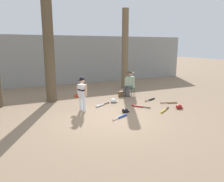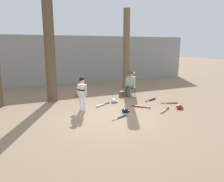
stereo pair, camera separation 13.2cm
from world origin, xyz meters
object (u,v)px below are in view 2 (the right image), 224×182
at_px(young_ballplayer, 82,92).
at_px(bat_red_barrel, 139,106).
at_px(folding_stool, 131,88).
at_px(handbag_beside_stool, 123,94).
at_px(bat_yellow_trainer, 164,111).
at_px(bat_blue_youth, 121,117).
at_px(batting_helmet_white, 114,101).
at_px(seated_spectator, 130,83).
at_px(bat_black_composite, 152,99).
at_px(batting_helmet_red, 179,107).
at_px(tree_near_player, 49,40).
at_px(bat_wood_tan, 172,103).
at_px(batting_helmet_black, 125,111).
at_px(tree_behind_spectator, 126,54).
at_px(bat_aluminum_silver, 101,105).

bearing_deg(young_ballplayer, bat_red_barrel, -12.30).
relative_size(folding_stool, handbag_beside_stool, 1.63).
bearing_deg(bat_yellow_trainer, bat_blue_youth, 178.01).
bearing_deg(batting_helmet_white, seated_spectator, 33.80).
xyz_separation_m(young_ballplayer, bat_black_composite, (3.33, 0.24, -0.71)).
bearing_deg(bat_red_barrel, batting_helmet_red, -32.93).
distance_m(tree_near_player, handbag_beside_stool, 4.17).
xyz_separation_m(handbag_beside_stool, bat_yellow_trainer, (0.30, -2.83, -0.10)).
bearing_deg(bat_wood_tan, seated_spectator, 114.24).
bearing_deg(tree_near_player, batting_helmet_red, -37.20).
relative_size(tree_near_player, batting_helmet_black, 20.82).
distance_m(bat_wood_tan, batting_helmet_white, 2.48).
distance_m(young_ballplayer, bat_blue_youth, 1.80).
bearing_deg(batting_helmet_red, tree_behind_spectator, 89.02).
bearing_deg(bat_blue_youth, seated_spectator, 56.05).
relative_size(tree_behind_spectator, bat_yellow_trainer, 6.72).
distance_m(tree_near_player, bat_blue_youth, 4.57).
distance_m(handbag_beside_stool, bat_yellow_trainer, 2.85).
xyz_separation_m(bat_blue_youth, batting_helmet_black, (0.38, 0.44, 0.04)).
distance_m(bat_aluminum_silver, batting_helmet_white, 0.77).
xyz_separation_m(folding_stool, bat_blue_youth, (-1.95, -2.83, -0.33)).
height_order(batting_helmet_red, batting_helmet_white, batting_helmet_white).
distance_m(bat_yellow_trainer, batting_helmet_red, 0.77).
bearing_deg(bat_blue_youth, young_ballplayer, 126.87).
relative_size(tree_near_player, young_ballplayer, 4.54).
distance_m(seated_spectator, bat_red_barrel, 2.12).
bearing_deg(folding_stool, batting_helmet_white, -146.25).
height_order(batting_helmet_red, batting_helmet_black, batting_helmet_red).
xyz_separation_m(tree_near_player, bat_blue_youth, (1.80, -3.28, -2.63)).
distance_m(bat_yellow_trainer, bat_aluminum_silver, 2.53).
relative_size(handbag_beside_stool, bat_yellow_trainer, 0.50).
bearing_deg(bat_aluminum_silver, batting_helmet_black, -67.66).
height_order(bat_aluminum_silver, batting_helmet_red, batting_helmet_red).
height_order(bat_aluminum_silver, batting_helmet_white, batting_helmet_white).
height_order(bat_black_composite, bat_red_barrel, same).
distance_m(tree_near_player, tree_behind_spectator, 4.69).
distance_m(folding_stool, bat_yellow_trainer, 2.91).
height_order(tree_behind_spectator, bat_yellow_trainer, tree_behind_spectator).
relative_size(bat_aluminum_silver, batting_helmet_red, 2.41).
distance_m(folding_stool, bat_red_barrel, 2.14).
xyz_separation_m(young_ballplayer, seated_spectator, (2.86, 1.45, -0.10)).
relative_size(bat_wood_tan, batting_helmet_red, 2.38).
bearing_deg(handbag_beside_stool, tree_near_player, 171.11).
bearing_deg(bat_wood_tan, handbag_beside_stool, 122.76).
bearing_deg(batting_helmet_black, tree_behind_spectator, 61.94).
relative_size(folding_stool, bat_blue_youth, 0.79).
xyz_separation_m(young_ballplayer, bat_red_barrel, (2.22, -0.48, -0.71)).
height_order(bat_yellow_trainer, batting_helmet_white, batting_helmet_white).
bearing_deg(batting_helmet_black, handbag_beside_stool, 64.82).
distance_m(handbag_beside_stool, bat_blue_youth, 3.14).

